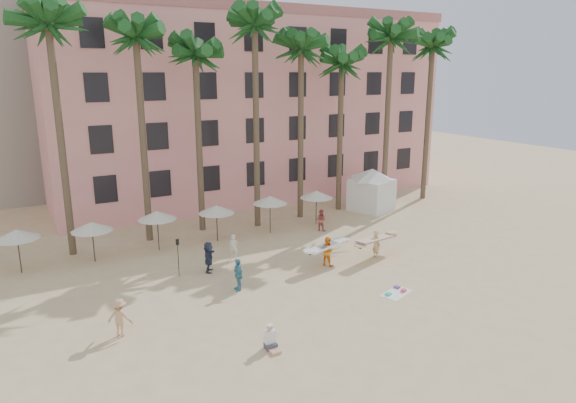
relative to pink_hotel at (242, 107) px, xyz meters
The scene contains 11 objects.
ground 28.09m from the pink_hotel, 105.07° to the right, with size 120.00×120.00×0.00m, color #D1B789.
pink_hotel is the anchor object (origin of this frame).
palm_row 13.71m from the pink_hotel, 120.56° to the right, with size 44.40×5.40×16.30m.
umbrella_row 17.73m from the pink_hotel, 126.53° to the right, with size 22.50×2.70×2.73m.
cabana 14.80m from the pink_hotel, 62.45° to the right, with size 5.75×5.75×3.50m.
beach_towel 27.35m from the pink_hotel, 96.30° to the right, with size 2.04×1.57×0.14m.
carrier_yellow 22.39m from the pink_hotel, 91.29° to the right, with size 3.53×1.79×1.76m.
carrier_white 22.42m from the pink_hotel, 100.57° to the right, with size 3.04×1.43×1.78m.
beachgoers 23.30m from the pink_hotel, 117.39° to the right, with size 17.05×9.84×1.82m.
paddle 23.00m from the pink_hotel, 123.61° to the right, with size 0.18×0.04×2.23m.
seated_man 30.96m from the pink_hotel, 111.88° to the right, with size 0.47×0.83×1.07m.
Camera 1 is at (-12.85, -19.09, 11.27)m, focal length 32.00 mm.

